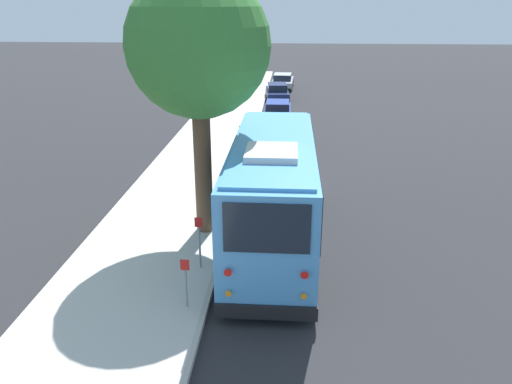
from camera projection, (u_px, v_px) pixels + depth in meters
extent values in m
plane|color=#28282B|center=(279.00, 239.00, 16.23)|extent=(160.00, 160.00, 0.00)
cube|color=beige|center=(159.00, 233.00, 16.45)|extent=(80.00, 4.34, 0.15)
cube|color=#AAA69D|center=(226.00, 235.00, 16.31)|extent=(80.00, 0.14, 0.15)
cube|color=#4C93D1|center=(273.00, 192.00, 15.13)|extent=(8.48, 2.42, 3.07)
cube|color=black|center=(272.00, 234.00, 15.63)|extent=(8.53, 2.47, 0.28)
cube|color=black|center=(273.00, 171.00, 14.88)|extent=(7.79, 2.50, 1.48)
cube|color=black|center=(277.00, 135.00, 18.85)|extent=(0.04, 2.10, 1.55)
cube|color=black|center=(267.00, 229.00, 10.88)|extent=(0.03, 1.93, 1.18)
cube|color=black|center=(277.00, 117.00, 18.60)|extent=(0.04, 1.73, 0.22)
cube|color=#4C93D1|center=(273.00, 142.00, 14.56)|extent=(7.96, 2.20, 0.10)
cube|color=silver|center=(272.00, 153.00, 13.11)|extent=(1.56, 1.36, 0.20)
cube|color=black|center=(276.00, 186.00, 19.60)|extent=(0.11, 2.42, 0.36)
cube|color=black|center=(266.00, 312.00, 11.62)|extent=(0.11, 2.42, 0.36)
cylinder|color=red|center=(228.00, 273.00, 11.26)|extent=(0.03, 0.18, 0.18)
cylinder|color=orange|center=(228.00, 294.00, 11.46)|extent=(0.03, 0.14, 0.14)
cylinder|color=red|center=(305.00, 275.00, 11.16)|extent=(0.03, 0.18, 0.18)
cylinder|color=orange|center=(304.00, 296.00, 11.35)|extent=(0.03, 0.14, 0.14)
cube|color=white|center=(256.00, 181.00, 19.63)|extent=(0.04, 0.32, 0.18)
cube|color=white|center=(297.00, 182.00, 19.53)|extent=(0.04, 0.32, 0.18)
cube|color=black|center=(240.00, 129.00, 18.57)|extent=(0.06, 0.10, 0.24)
cylinder|color=black|center=(246.00, 201.00, 18.00)|extent=(0.96, 0.30, 0.96)
cylinder|color=slate|center=(246.00, 201.00, 18.00)|extent=(0.43, 0.32, 0.43)
cylinder|color=black|center=(304.00, 202.00, 17.87)|extent=(0.96, 0.30, 0.96)
cylinder|color=slate|center=(304.00, 202.00, 17.87)|extent=(0.43, 0.32, 0.43)
cylinder|color=black|center=(230.00, 269.00, 13.45)|extent=(0.96, 0.30, 0.96)
cylinder|color=slate|center=(230.00, 269.00, 13.45)|extent=(0.43, 0.32, 0.43)
cylinder|color=black|center=(308.00, 271.00, 13.32)|extent=(0.96, 0.30, 0.96)
cylinder|color=slate|center=(308.00, 271.00, 13.32)|extent=(0.43, 0.32, 0.43)
cube|color=maroon|center=(273.00, 144.00, 25.24)|extent=(4.27, 1.96, 0.61)
cube|color=black|center=(273.00, 134.00, 24.94)|extent=(2.06, 1.60, 0.48)
cube|color=maroon|center=(273.00, 129.00, 24.86)|extent=(1.98, 1.56, 0.05)
cube|color=black|center=(276.00, 137.00, 27.27)|extent=(0.17, 1.67, 0.20)
cube|color=black|center=(269.00, 160.00, 23.36)|extent=(0.17, 1.67, 0.20)
cylinder|color=black|center=(260.00, 140.00, 26.61)|extent=(0.63, 0.23, 0.62)
cylinder|color=slate|center=(260.00, 140.00, 26.61)|extent=(0.29, 0.24, 0.28)
cylinder|color=black|center=(290.00, 141.00, 26.43)|extent=(0.63, 0.23, 0.62)
cylinder|color=slate|center=(290.00, 141.00, 26.43)|extent=(0.29, 0.24, 0.28)
cylinder|color=black|center=(254.00, 154.00, 24.16)|extent=(0.63, 0.23, 0.62)
cylinder|color=slate|center=(254.00, 154.00, 24.16)|extent=(0.29, 0.24, 0.28)
cylinder|color=black|center=(287.00, 155.00, 23.98)|extent=(0.63, 0.23, 0.62)
cylinder|color=slate|center=(287.00, 155.00, 23.98)|extent=(0.29, 0.24, 0.28)
cube|color=navy|center=(278.00, 114.00, 31.72)|extent=(4.38, 1.72, 0.65)
cube|color=black|center=(278.00, 106.00, 31.41)|extent=(2.08, 1.47, 0.48)
cube|color=navy|center=(278.00, 102.00, 31.32)|extent=(2.00, 1.44, 0.05)
cube|color=black|center=(278.00, 111.00, 33.85)|extent=(0.09, 1.63, 0.20)
cube|color=black|center=(277.00, 126.00, 29.74)|extent=(0.09, 1.63, 0.20)
cylinder|color=black|center=(266.00, 112.00, 33.10)|extent=(0.67, 0.21, 0.67)
cylinder|color=slate|center=(266.00, 112.00, 33.10)|extent=(0.30, 0.22, 0.30)
cylinder|color=black|center=(289.00, 112.00, 33.01)|extent=(0.67, 0.21, 0.67)
cylinder|color=slate|center=(289.00, 112.00, 33.01)|extent=(0.30, 0.22, 0.30)
cylinder|color=black|center=(265.00, 121.00, 30.53)|extent=(0.67, 0.21, 0.67)
cylinder|color=slate|center=(265.00, 121.00, 30.53)|extent=(0.30, 0.22, 0.30)
cylinder|color=black|center=(290.00, 122.00, 30.45)|extent=(0.67, 0.21, 0.67)
cylinder|color=slate|center=(290.00, 122.00, 30.45)|extent=(0.30, 0.22, 0.30)
cube|color=#19234C|center=(277.00, 94.00, 38.56)|extent=(4.21, 1.98, 0.64)
cube|color=black|center=(277.00, 87.00, 38.26)|extent=(2.05, 1.57, 0.48)
cube|color=#19234C|center=(277.00, 84.00, 38.17)|extent=(1.97, 1.53, 0.05)
cube|color=black|center=(276.00, 92.00, 40.57)|extent=(0.22, 1.58, 0.20)
cube|color=black|center=(279.00, 102.00, 36.71)|extent=(0.22, 1.58, 0.20)
cylinder|color=black|center=(267.00, 93.00, 39.81)|extent=(0.67, 0.26, 0.65)
cylinder|color=slate|center=(267.00, 93.00, 39.81)|extent=(0.31, 0.24, 0.29)
cylinder|color=black|center=(285.00, 93.00, 39.83)|extent=(0.67, 0.26, 0.65)
cylinder|color=slate|center=(285.00, 93.00, 39.83)|extent=(0.31, 0.24, 0.29)
cylinder|color=black|center=(268.00, 99.00, 37.40)|extent=(0.67, 0.26, 0.65)
cylinder|color=slate|center=(268.00, 99.00, 37.40)|extent=(0.31, 0.24, 0.29)
cylinder|color=black|center=(288.00, 99.00, 37.43)|extent=(0.67, 0.26, 0.65)
cylinder|color=slate|center=(288.00, 99.00, 37.43)|extent=(0.31, 0.24, 0.29)
cube|color=#A8AAAF|center=(283.00, 83.00, 43.93)|extent=(4.46, 1.91, 0.61)
cube|color=black|center=(283.00, 77.00, 43.63)|extent=(2.14, 1.59, 0.48)
cube|color=#A8AAAF|center=(283.00, 74.00, 43.55)|extent=(2.05, 1.55, 0.05)
cube|color=black|center=(284.00, 82.00, 46.07)|extent=(0.14, 1.70, 0.20)
cube|color=black|center=(281.00, 90.00, 41.94)|extent=(0.14, 1.70, 0.20)
cylinder|color=black|center=(275.00, 82.00, 45.36)|extent=(0.62, 0.22, 0.62)
cylinder|color=slate|center=(275.00, 82.00, 45.36)|extent=(0.28, 0.23, 0.28)
cylinder|color=black|center=(292.00, 83.00, 45.20)|extent=(0.62, 0.22, 0.62)
cylinder|color=slate|center=(292.00, 83.00, 45.20)|extent=(0.28, 0.23, 0.28)
cylinder|color=black|center=(272.00, 87.00, 42.78)|extent=(0.62, 0.22, 0.62)
cylinder|color=slate|center=(272.00, 87.00, 42.78)|extent=(0.28, 0.23, 0.28)
cylinder|color=black|center=(291.00, 87.00, 42.62)|extent=(0.62, 0.22, 0.62)
cylinder|color=slate|center=(291.00, 87.00, 42.62)|extent=(0.28, 0.23, 0.28)
cylinder|color=brown|center=(203.00, 166.00, 15.77)|extent=(0.55, 0.55, 4.39)
sphere|color=#387A33|center=(198.00, 45.00, 14.45)|extent=(4.26, 4.26, 4.26)
cylinder|color=gray|center=(186.00, 288.00, 12.19)|extent=(0.06, 0.06, 1.03)
cube|color=red|center=(185.00, 265.00, 11.95)|extent=(0.02, 0.22, 0.28)
cylinder|color=gray|center=(200.00, 247.00, 13.96)|extent=(0.06, 0.06, 1.26)
cube|color=red|center=(199.00, 222.00, 13.68)|extent=(0.02, 0.22, 0.28)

